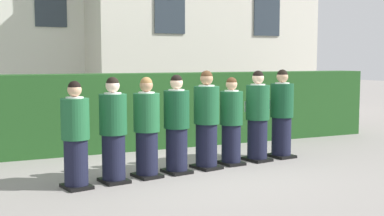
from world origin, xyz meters
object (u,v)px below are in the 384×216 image
Objects in this scene: student_front_row_4 at (206,122)px; student_front_row_5 at (231,123)px; student_front_row_6 at (258,118)px; student_front_row_7 at (282,116)px; student_front_row_1 at (113,133)px; student_front_row_2 at (147,130)px; student_front_row_3 at (177,126)px; student_front_row_0 at (76,138)px.

student_front_row_4 is 0.55m from student_front_row_5.
student_front_row_7 is (0.59, 0.09, 0.01)m from student_front_row_6.
student_front_row_2 is at bearing 10.83° from student_front_row_1.
student_front_row_4 reaches higher than student_front_row_7.
student_front_row_3 is at bearing -170.49° from student_front_row_7.
student_front_row_4 is 1.01× the size of student_front_row_6.
student_front_row_5 is at bearing -171.26° from student_front_row_7.
student_front_row_1 reaches higher than student_front_row_2.
student_front_row_0 is 1.72m from student_front_row_3.
student_front_row_7 is (3.43, 0.58, 0.04)m from student_front_row_1.
student_front_row_5 is (1.67, 0.29, -0.02)m from student_front_row_2.
student_front_row_3 is (0.54, 0.08, 0.01)m from student_front_row_2.
student_front_row_4 is (0.59, 0.10, 0.03)m from student_front_row_3.
student_front_row_7 reaches higher than student_front_row_3.
student_front_row_3 is at bearing -169.69° from student_front_row_5.
student_front_row_0 is at bearing -170.08° from student_front_row_6.
student_front_row_3 is at bearing -170.30° from student_front_row_4.
student_front_row_4 is at bearing 9.70° from student_front_row_3.
student_front_row_6 is at bearing 9.71° from student_front_row_3.
student_front_row_3 is 1.15m from student_front_row_5.
student_front_row_1 is at bearing -170.30° from student_front_row_6.
student_front_row_7 reaches higher than student_front_row_2.
student_front_row_1 reaches higher than student_front_row_5.
student_front_row_5 is 0.61m from student_front_row_6.
student_front_row_0 is 2.87m from student_front_row_5.
student_front_row_7 is at bearing 9.56° from student_front_row_1.
student_front_row_2 is (1.15, 0.22, 0.02)m from student_front_row_0.
student_front_row_3 is 1.75m from student_front_row_6.
student_front_row_5 is (1.13, 0.21, -0.03)m from student_front_row_3.
student_front_row_5 is at bearing 10.31° from student_front_row_3.
student_front_row_4 is 1.15m from student_front_row_6.
student_front_row_0 is 0.94× the size of student_front_row_6.
student_front_row_5 is at bearing -171.43° from student_front_row_6.
student_front_row_4 is at bearing 10.02° from student_front_row_0.
student_front_row_6 is (2.27, 0.38, 0.04)m from student_front_row_2.
student_front_row_6 is (0.60, 0.09, 0.05)m from student_front_row_5.
student_front_row_4 is 1.08× the size of student_front_row_5.
student_front_row_2 is 1.15m from student_front_row_4.
student_front_row_4 reaches higher than student_front_row_2.
student_front_row_3 is at bearing 10.13° from student_front_row_0.
student_front_row_3 is 0.97× the size of student_front_row_6.
student_front_row_7 is (1.73, 0.29, -0.00)m from student_front_row_4.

